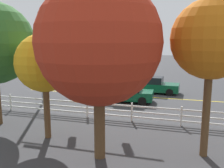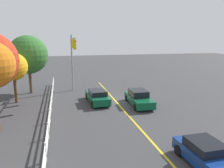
# 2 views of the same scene
# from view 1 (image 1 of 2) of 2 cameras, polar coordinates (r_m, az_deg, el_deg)

# --- Properties ---
(ground_plane) EXTENTS (120.00, 120.00, 0.00)m
(ground_plane) POSITION_cam_1_polar(r_m,az_deg,el_deg) (21.81, 4.09, -2.79)
(ground_plane) COLOR #38383A
(lane_center_stripe) EXTENTS (28.00, 0.16, 0.01)m
(lane_center_stripe) POSITION_cam_1_polar(r_m,az_deg,el_deg) (21.36, 14.66, -3.37)
(lane_center_stripe) COLOR gold
(lane_center_stripe) RESTS_ON ground_plane
(signal_assembly) EXTENTS (7.00, 0.37, 7.06)m
(signal_assembly) POSITION_cam_1_polar(r_m,az_deg,el_deg) (18.67, -10.86, 10.21)
(signal_assembly) COLOR gray
(signal_assembly) RESTS_ON ground_plane
(car_1) EXTENTS (4.70, 2.06, 1.40)m
(car_1) POSITION_cam_1_polar(r_m,az_deg,el_deg) (19.76, 2.90, -2.12)
(car_1) COLOR #0C4C2D
(car_1) RESTS_ON ground_plane
(car_2) EXTENTS (4.74, 2.08, 1.51)m
(car_2) POSITION_cam_1_polar(r_m,az_deg,el_deg) (23.28, 9.38, -0.26)
(car_2) COLOR #0C4C2D
(car_2) RESTS_ON ground_plane
(white_rail_fence) EXTENTS (26.10, 0.10, 1.15)m
(white_rail_fence) POSITION_cam_1_polar(r_m,az_deg,el_deg) (14.84, 10.11, -6.77)
(white_rail_fence) COLOR white
(white_rail_fence) RESTS_ON ground_plane
(tree_1) EXTENTS (4.98, 4.98, 7.29)m
(tree_1) POSITION_cam_1_polar(r_m,az_deg,el_deg) (9.75, -3.07, 9.50)
(tree_1) COLOR brown
(tree_1) RESTS_ON ground_plane
(tree_2) EXTENTS (3.21, 3.21, 6.53)m
(tree_2) POSITION_cam_1_polar(r_m,az_deg,el_deg) (10.62, 21.96, 9.45)
(tree_2) COLOR brown
(tree_2) RESTS_ON ground_plane
(tree_3) EXTENTS (2.84, 2.84, 5.22)m
(tree_3) POSITION_cam_1_polar(r_m,az_deg,el_deg) (12.37, -15.31, 4.64)
(tree_3) COLOR brown
(tree_3) RESTS_ON ground_plane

